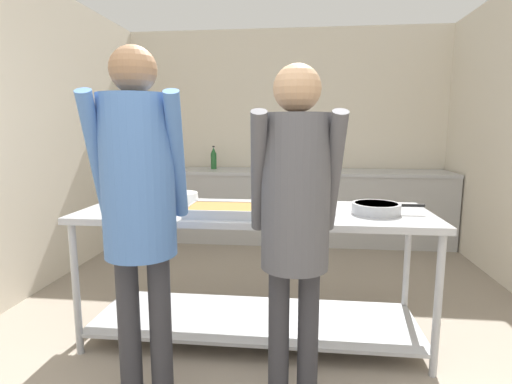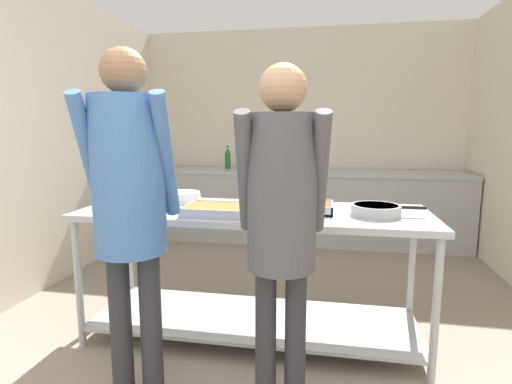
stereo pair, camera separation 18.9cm
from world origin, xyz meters
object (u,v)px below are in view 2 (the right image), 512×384
Objects in this scene: serving_tray_roast at (298,207)px; guest_serving_left at (282,207)px; broccoli_bowl at (136,197)px; sauce_pan at (376,210)px; plate_stack at (182,197)px; guest_serving_right at (129,192)px; water_bottle at (228,158)px; serving_tray_vegetables at (219,210)px.

guest_serving_left is (-0.01, -0.75, 0.14)m from serving_tray_roast.
broccoli_bowl is 0.58× the size of sauce_pan.
guest_serving_left is at bearing -91.00° from serving_tray_roast.
serving_tray_roast is 1.02× the size of sauce_pan.
guest_serving_left reaches higher than plate_stack.
broccoli_bowl is 1.61m from sauce_pan.
guest_serving_left is at bearing 2.49° from guest_serving_right.
guest_serving_left is at bearing -71.42° from water_bottle.
water_bottle is (0.04, 2.41, 0.10)m from broccoli_bowl.
plate_stack reaches higher than serving_tray_vegetables.
guest_serving_left is at bearing -51.31° from serving_tray_vegetables.
guest_serving_right is at bearing -177.51° from guest_serving_left.
sauce_pan is at bearing -6.33° from serving_tray_roast.
serving_tray_vegetables is at bearing -172.04° from sauce_pan.
broccoli_bowl is 0.15× the size of guest_serving_left.
guest_serving_left is 0.95× the size of guest_serving_right.
water_bottle is (-0.25, 2.29, 0.11)m from plate_stack.
water_bottle is at bearing 113.91° from serving_tray_roast.
sauce_pan is at bearing 54.83° from guest_serving_left.
serving_tray_vegetables is at bearing 65.46° from guest_serving_right.
sauce_pan is (1.31, -0.23, 0.00)m from plate_stack.
plate_stack is 0.15× the size of guest_serving_right.
sauce_pan is at bearing 30.92° from guest_serving_right.
water_bottle is at bearing 108.58° from guest_serving_left.
guest_serving_left is (0.45, -0.56, 0.14)m from serving_tray_vegetables.
sauce_pan is at bearing -58.08° from water_bottle.
sauce_pan is at bearing -9.81° from plate_stack.
serving_tray_vegetables is 0.93× the size of serving_tray_roast.
broccoli_bowl is 1.14m from serving_tray_roast.
sauce_pan is 0.25× the size of guest_serving_right.
guest_serving_right is at bearing -64.25° from broccoli_bowl.
water_bottle is (-1.57, 2.51, 0.11)m from sauce_pan.
guest_serving_left reaches higher than serving_tray_roast.
guest_serving_right is at bearing -114.54° from serving_tray_vegetables.
plate_stack is 0.92× the size of water_bottle.
serving_tray_vegetables and serving_tray_roast have the same top height.
sauce_pan reaches higher than serving_tray_roast.
guest_serving_left reaches higher than broccoli_bowl.
broccoli_bowl is 0.32m from plate_stack.
broccoli_bowl is at bearing 160.50° from serving_tray_vegetables.
water_bottle is (-0.63, 2.65, 0.12)m from serving_tray_vegetables.
guest_serving_right is 3.26m from water_bottle.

